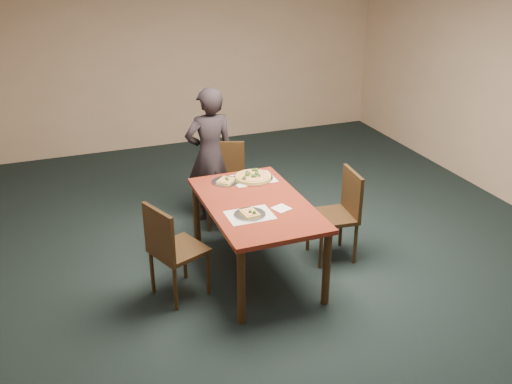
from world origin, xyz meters
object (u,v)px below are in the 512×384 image
object	(u,v)px
chair_far	(225,179)
chair_right	(340,210)
diner	(210,155)
pizza_pan	(253,177)
chair_left	(171,247)
slice_plate_far	(226,181)
dining_table	(256,211)
slice_plate_near	(250,214)

from	to	relation	value
chair_far	chair_right	distance (m)	1.40
diner	pizza_pan	xyz separation A→B (m)	(0.22, -0.78, 0.01)
chair_left	slice_plate_far	size ratio (longest dim) A/B	3.25
chair_far	dining_table	bearing A→B (deg)	-73.46
chair_left	pizza_pan	xyz separation A→B (m)	(1.00, 0.63, 0.26)
pizza_pan	slice_plate_near	distance (m)	0.81
slice_plate_near	slice_plate_far	size ratio (longest dim) A/B	1.00
pizza_pan	chair_far	bearing A→B (deg)	98.72
diner	slice_plate_near	distance (m)	1.53
chair_far	pizza_pan	world-z (taller)	chair_far
pizza_pan	slice_plate_far	distance (m)	0.28
chair_left	diner	bearing A→B (deg)	-50.79
slice_plate_near	slice_plate_far	distance (m)	0.76
chair_right	chair_left	bearing A→B (deg)	-80.49
chair_far	slice_plate_far	xyz separation A→B (m)	(-0.19, -0.60, 0.25)
diner	dining_table	bearing A→B (deg)	89.36
chair_right	diner	xyz separation A→B (m)	(-0.94, 1.29, 0.24)
chair_far	slice_plate_near	bearing A→B (deg)	-78.87
dining_table	diner	size ratio (longest dim) A/B	0.99
slice_plate_near	slice_plate_far	bearing A→B (deg)	87.98
dining_table	chair_far	world-z (taller)	chair_far
slice_plate_near	slice_plate_far	world-z (taller)	slice_plate_near
dining_table	pizza_pan	bearing A→B (deg)	72.35
pizza_pan	chair_left	bearing A→B (deg)	-147.59
chair_right	pizza_pan	world-z (taller)	chair_right
chair_far	chair_left	xyz separation A→B (m)	(-0.90, -1.25, 0.00)
pizza_pan	slice_plate_near	xyz separation A→B (m)	(-0.31, -0.74, -0.01)
chair_left	slice_plate_far	bearing A→B (deg)	-69.71
diner	slice_plate_far	size ratio (longest dim) A/B	5.42
diner	pizza_pan	size ratio (longest dim) A/B	3.83
pizza_pan	slice_plate_near	bearing A→B (deg)	-112.45
slice_plate_far	dining_table	bearing A→B (deg)	-77.47
chair_far	chair_left	bearing A→B (deg)	-105.77
chair_left	diner	size ratio (longest dim) A/B	0.60
chair_left	dining_table	bearing A→B (deg)	-103.72
chair_right	diner	size ratio (longest dim) A/B	0.60
chair_left	slice_plate_near	size ratio (longest dim) A/B	3.25
dining_table	chair_left	xyz separation A→B (m)	(-0.83, -0.12, -0.14)
pizza_pan	diner	bearing A→B (deg)	105.58
diner	slice_plate_near	size ratio (longest dim) A/B	5.42
pizza_pan	slice_plate_far	world-z (taller)	pizza_pan
slice_plate_near	diner	bearing A→B (deg)	86.61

